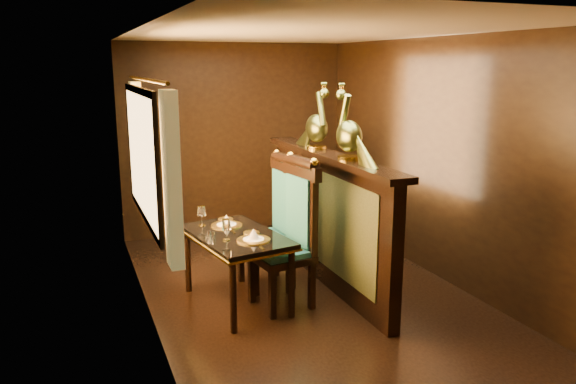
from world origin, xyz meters
The scene contains 8 objects.
ground centered at (0.00, 0.00, 0.00)m, with size 5.00×5.00×0.00m, color black.
room_shell centered at (-0.09, 0.02, 1.58)m, with size 3.04×5.04×2.52m.
partition centered at (0.32, 0.30, 0.71)m, with size 0.26×2.70×1.36m.
dining_table centered at (-0.71, 0.13, 0.62)m, with size 0.90×1.28×0.89m.
chair_left centered at (-0.20, -0.05, 0.74)m, with size 0.58×0.60×1.42m.
chair_right centered at (-0.16, 0.47, 0.71)m, with size 0.52×0.55×1.37m.
peacock_left centered at (0.33, -0.12, 1.71)m, with size 0.22×0.58×0.69m, color #18492E, non-canonical shape.
peacock_right centered at (0.33, 0.60, 1.70)m, with size 0.22×0.58×0.69m, color #18492E, non-canonical shape.
Camera 1 is at (-2.08, -4.67, 2.22)m, focal length 35.00 mm.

